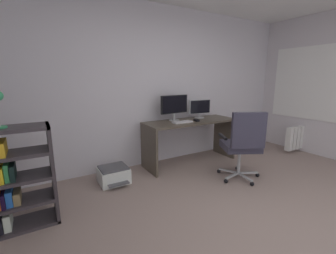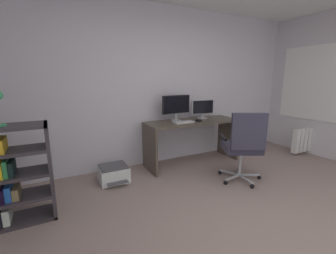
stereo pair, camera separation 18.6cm
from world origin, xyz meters
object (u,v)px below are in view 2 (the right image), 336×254
monitor_secondary (203,108)px  office_chair (244,143)px  keyboard (184,122)px  monitor_main (176,105)px  computer_mouse (198,121)px  radiator (306,139)px  printer (114,173)px  desk (193,132)px  bookshelf (1,178)px

monitor_secondary → office_chair: monitor_secondary is taller
monitor_secondary → keyboard: size_ratio=1.28×
monitor_main → keyboard: bearing=-85.2°
keyboard → office_chair: 1.00m
monitor_main → computer_mouse: (0.29, -0.24, -0.24)m
office_chair → radiator: bearing=10.1°
radiator → printer: bearing=172.0°
desk → bookshelf: bearing=-167.6°
computer_mouse → office_chair: office_chair is taller
office_chair → radiator: (2.05, 0.36, -0.29)m
monitor_main → monitor_secondary: monitor_main is taller
desk → keyboard: bearing=-159.0°
bookshelf → radiator: (4.88, -0.03, -0.21)m
monitor_main → bookshelf: (-2.37, -0.70, -0.51)m
radiator → computer_mouse: bearing=167.5°
monitor_secondary → desk: bearing=-156.0°
keyboard → monitor_main: bearing=92.5°
desk → office_chair: (0.21, -0.97, 0.01)m
keyboard → bookshelf: 2.45m
desk → bookshelf: size_ratio=1.61×
desk → bookshelf: (-2.63, -0.58, -0.06)m
computer_mouse → monitor_main: bearing=143.6°
desk → radiator: bearing=-14.9°
monitor_main → keyboard: size_ratio=1.56×
bookshelf → printer: 1.37m
computer_mouse → bookshelf: size_ratio=0.10×
monitor_secondary → radiator: size_ratio=0.62×
desk → monitor_secondary: (0.29, 0.13, 0.38)m
monitor_main → keyboard: monitor_main is taller
monitor_secondary → computer_mouse: size_ratio=4.34×
office_chair → bookshelf: bearing=172.1°
bookshelf → monitor_main: bearing=16.6°
keyboard → computer_mouse: bearing=-6.4°
desk → radiator: desk is taller
printer → office_chair: bearing=-28.5°
bookshelf → radiator: bearing=-0.3°
computer_mouse → bookshelf: bearing=-167.3°
office_chair → desk: bearing=102.0°
keyboard → printer: keyboard is taller
computer_mouse → office_chair: 0.90m
office_chair → printer: (-1.62, 0.88, -0.46)m
desk → office_chair: bearing=-78.0°
office_chair → printer: 1.90m
keyboard → computer_mouse: computer_mouse is taller
monitor_secondary → keyboard: (-0.52, -0.22, -0.18)m
computer_mouse → bookshelf: (-2.66, -0.47, -0.27)m
monitor_main → computer_mouse: bearing=-39.2°
monitor_main → computer_mouse: 0.45m
keyboard → radiator: bearing=-13.9°
monitor_main → bookshelf: 2.53m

